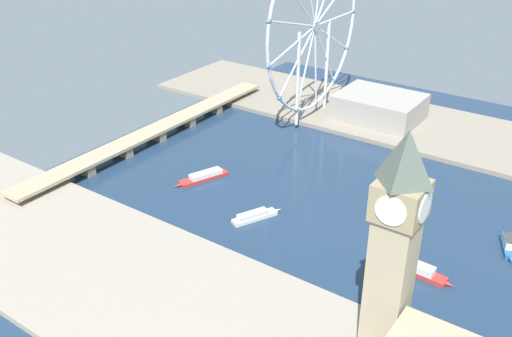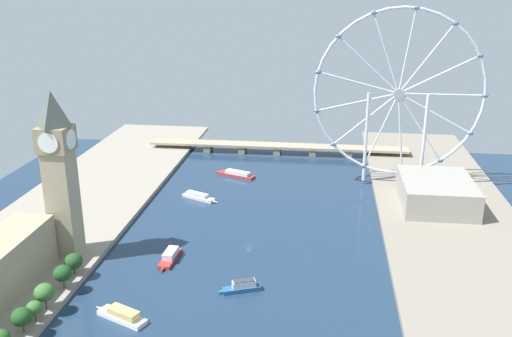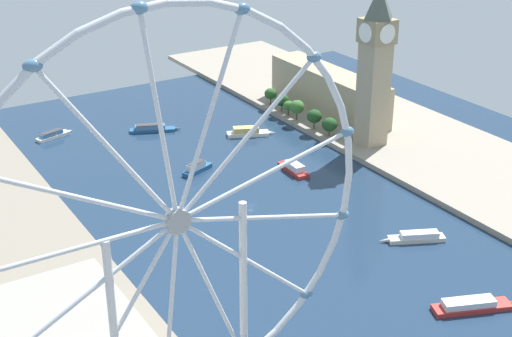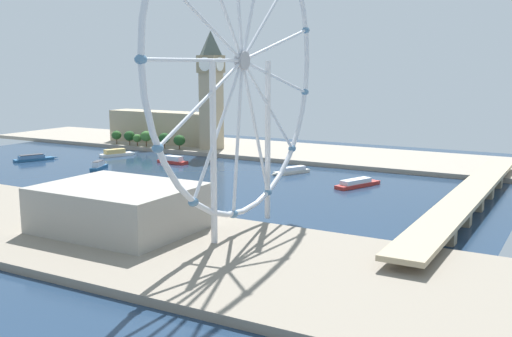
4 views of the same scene
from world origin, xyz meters
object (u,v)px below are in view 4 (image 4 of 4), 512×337
tour_boat_5 (116,153)px  tour_boat_2 (33,158)px  tour_boat_6 (99,166)px  parliament_block (163,127)px  tour_boat_1 (358,183)px  clock_tower (211,88)px  ferris_wheel (242,63)px  riverside_hall (119,208)px  river_bridge (468,197)px  tour_boat_4 (292,171)px  tour_boat_0 (173,160)px

tour_boat_5 → tour_boat_2: bearing=165.4°
tour_boat_2 → tour_boat_6: bearing=-70.3°
parliament_block → tour_boat_1: bearing=67.8°
tour_boat_1 → tour_boat_6: (30.37, -170.03, 0.50)m
clock_tower → tour_boat_5: bearing=-47.0°
ferris_wheel → riverside_hall: ferris_wheel is taller
tour_boat_2 → tour_boat_5: 59.66m
river_bridge → tour_boat_4: size_ratio=7.98×
tour_boat_5 → tour_boat_6: tour_boat_6 is taller
riverside_hall → tour_boat_1: riverside_hall is taller
river_bridge → tour_boat_1: bearing=-112.3°
tour_boat_4 → tour_boat_2: bearing=-51.2°
riverside_hall → tour_boat_0: riverside_hall is taller
tour_boat_2 → riverside_hall: bearing=-98.9°
ferris_wheel → tour_boat_5: size_ratio=4.44×
tour_boat_4 → tour_boat_5: size_ratio=1.00×
riverside_hall → tour_boat_0: size_ratio=2.22×
tour_boat_4 → tour_boat_5: (-1.74, -150.03, 0.43)m
clock_tower → tour_boat_4: 119.73m
riverside_hall → tour_boat_4: riverside_hall is taller
parliament_block → ferris_wheel: size_ratio=0.78×
ferris_wheel → tour_boat_4: (-139.07, -46.00, -67.98)m
clock_tower → tour_boat_5: size_ratio=3.17×
riverside_hall → tour_boat_6: size_ratio=2.67×
ferris_wheel → riverside_hall: 76.44m
parliament_block → tour_boat_2: (110.13, -32.91, -14.42)m
tour_boat_2 → tour_boat_4: 192.50m
river_bridge → tour_boat_0: (-41.05, -208.31, -4.01)m
tour_boat_1 → ferris_wheel: bearing=-160.9°
clock_tower → tour_boat_1: bearing=64.2°
ferris_wheel → parliament_block: bearing=-135.6°
tour_boat_0 → ferris_wheel: bearing=138.6°
clock_tower → tour_boat_1: 170.57m
riverside_hall → tour_boat_1: bearing=161.4°
tour_boat_0 → tour_boat_5: tour_boat_5 is taller
parliament_block → riverside_hall: parliament_block is taller
clock_tower → riverside_hall: clock_tower is taller
river_bridge → tour_boat_5: (-47.38, -266.76, -3.88)m
tour_boat_5 → tour_boat_6: size_ratio=1.29×
parliament_block → riverside_hall: bearing=34.4°
clock_tower → ferris_wheel: size_ratio=0.71×
tour_boat_5 → tour_boat_6: bearing=-124.6°
parliament_block → tour_boat_2: bearing=-16.6°
parliament_block → tour_boat_0: size_ratio=3.73×
tour_boat_0 → tour_boat_2: (40.35, -95.60, -0.20)m
tour_boat_1 → tour_boat_6: bearing=121.7°
parliament_block → tour_boat_2: 115.85m
tour_boat_4 → parliament_block: bearing=-87.6°
clock_tower → tour_boat_0: size_ratio=3.41×
tour_boat_4 → tour_boat_5: 150.04m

